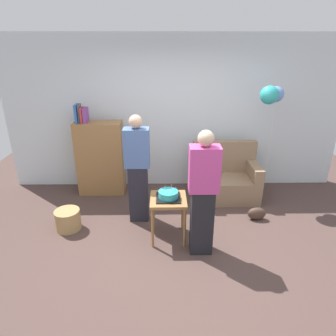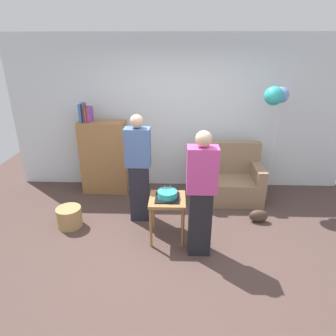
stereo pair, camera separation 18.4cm
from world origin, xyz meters
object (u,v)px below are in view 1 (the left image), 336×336
at_px(person_blowing_candles, 138,169).
at_px(birthday_cake, 168,195).
at_px(handbag, 257,214).
at_px(wicker_basket, 68,220).
at_px(couch, 225,179).
at_px(bookshelf, 100,157).
at_px(balloon_bunch, 272,95).
at_px(person_holding_cake, 203,194).
at_px(side_table, 168,205).

bearing_deg(person_blowing_candles, birthday_cake, -47.78).
xyz_separation_m(person_blowing_candles, handbag, (1.81, -0.05, -0.73)).
height_order(person_blowing_candles, wicker_basket, person_blowing_candles).
xyz_separation_m(couch, person_blowing_candles, (-1.45, -0.72, 0.49)).
xyz_separation_m(bookshelf, handbag, (2.55, -0.99, -0.57)).
height_order(bookshelf, balloon_bunch, balloon_bunch).
bearing_deg(handbag, person_holding_cake, -142.29).
xyz_separation_m(couch, balloon_bunch, (0.61, -0.06, 1.45)).
xyz_separation_m(couch, bookshelf, (-2.19, 0.21, 0.33)).
bearing_deg(side_table, couch, 50.23).
height_order(side_table, balloon_bunch, balloon_bunch).
distance_m(handbag, balloon_bunch, 1.85).
distance_m(birthday_cake, balloon_bunch, 2.28).
bearing_deg(person_holding_cake, couch, -116.61).
distance_m(birthday_cake, handbag, 1.55).
xyz_separation_m(couch, side_table, (-1.01, -1.21, 0.18)).
bearing_deg(couch, balloon_bunch, -6.10).
relative_size(couch, balloon_bunch, 0.57).
bearing_deg(balloon_bunch, person_blowing_candles, -162.36).
bearing_deg(wicker_basket, balloon_bunch, 16.54).
bearing_deg(balloon_bunch, bookshelf, 174.29).
distance_m(person_holding_cake, handbag, 1.41).
bearing_deg(person_holding_cake, birthday_cake, -40.49).
relative_size(birthday_cake, person_blowing_candles, 0.20).
bearing_deg(side_table, wicker_basket, 170.81).
xyz_separation_m(person_holding_cake, balloon_bunch, (1.20, 1.44, 0.96)).
relative_size(couch, person_holding_cake, 0.67).
bearing_deg(bookshelf, person_holding_cake, -47.28).
height_order(side_table, person_holding_cake, person_holding_cake).
height_order(birthday_cake, balloon_bunch, balloon_bunch).
bearing_deg(handbag, bookshelf, 158.83).
xyz_separation_m(bookshelf, person_blowing_candles, (0.74, -0.93, 0.16)).
distance_m(couch, handbag, 0.88).
height_order(birthday_cake, person_blowing_candles, person_blowing_candles).
xyz_separation_m(person_blowing_candles, person_holding_cake, (0.85, -0.79, 0.00)).
bearing_deg(person_holding_cake, balloon_bunch, -134.89).
distance_m(person_blowing_candles, person_holding_cake, 1.16).
bearing_deg(couch, side_table, -129.77).
distance_m(person_blowing_candles, handbag, 1.95).
bearing_deg(person_blowing_candles, side_table, -47.78).
bearing_deg(wicker_basket, couch, 21.62).
xyz_separation_m(couch, birthday_cake, (-1.01, -1.21, 0.33)).
relative_size(person_holding_cake, balloon_bunch, 0.84).
height_order(couch, handbag, couch).
bearing_deg(wicker_basket, handbag, 4.18).
bearing_deg(birthday_cake, person_blowing_candles, 131.46).
distance_m(bookshelf, wicker_basket, 1.33).
bearing_deg(balloon_bunch, birthday_cake, -144.63).
bearing_deg(person_blowing_candles, bookshelf, 129.11).
distance_m(couch, person_blowing_candles, 1.69).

